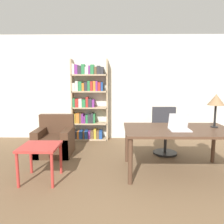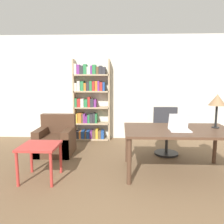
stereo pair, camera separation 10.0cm
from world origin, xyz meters
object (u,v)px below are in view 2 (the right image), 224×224
(side_table_blue, at_px, (40,150))
(office_chair, at_px, (166,132))
(desk, at_px, (178,134))
(armchair, at_px, (56,141))
(bookshelf, at_px, (90,102))
(laptop, at_px, (179,127))
(table_lamp, at_px, (217,101))

(side_table_blue, bearing_deg, office_chair, 31.02)
(office_chair, bearing_deg, desk, -90.87)
(armchair, xyz_separation_m, bookshelf, (0.57, 1.15, 0.72))
(laptop, bearing_deg, armchair, 157.42)
(table_lamp, distance_m, bookshelf, 3.07)
(side_table_blue, distance_m, bookshelf, 2.47)
(desk, relative_size, laptop, 5.42)
(office_chair, bearing_deg, armchair, -177.22)
(desk, height_order, bookshelf, bookshelf)
(desk, bearing_deg, bookshelf, 130.89)
(desk, bearing_deg, laptop, -93.69)
(office_chair, relative_size, armchair, 1.20)
(desk, relative_size, table_lamp, 3.09)
(table_lamp, height_order, bookshelf, bookshelf)
(desk, height_order, armchair, armchair)
(laptop, relative_size, office_chair, 0.33)
(laptop, relative_size, side_table_blue, 0.56)
(laptop, height_order, armchair, laptop)
(desk, xyz_separation_m, office_chair, (0.02, 0.99, -0.21))
(laptop, bearing_deg, desk, 86.31)
(table_lamp, bearing_deg, office_chair, 126.97)
(bookshelf, bearing_deg, armchair, -116.35)
(table_lamp, distance_m, armchair, 3.21)
(desk, height_order, office_chair, office_chair)
(desk, height_order, side_table_blue, desk)
(laptop, relative_size, bookshelf, 0.16)
(bookshelf, bearing_deg, side_table_blue, -100.75)
(table_lamp, height_order, office_chair, table_lamp)
(desk, bearing_deg, side_table_blue, -171.07)
(table_lamp, bearing_deg, desk, -168.77)
(laptop, height_order, bookshelf, bookshelf)
(table_lamp, xyz_separation_m, bookshelf, (-2.41, 1.89, -0.21))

